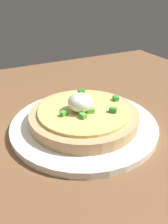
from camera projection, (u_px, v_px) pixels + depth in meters
dining_table at (88, 145)px, 41.05cm from camera, size 91.51×87.04×3.42cm
plate at (84, 124)px, 42.71cm from camera, size 26.43×26.43×1.20cm
pizza at (84, 115)px, 41.71cm from camera, size 19.45×19.45×5.75cm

